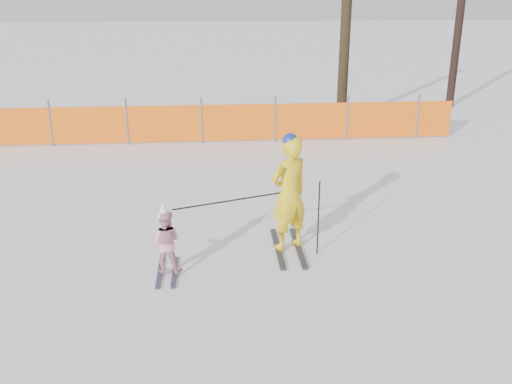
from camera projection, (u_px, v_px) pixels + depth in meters
The scene contains 6 objects.
ground at pixel (259, 263), 8.94m from camera, with size 120.00×120.00×0.00m, color white.
adult at pixel (289, 193), 9.06m from camera, with size 0.82×1.50×1.96m.
child at pixel (165, 241), 8.44m from camera, with size 0.53×0.97×1.16m.
ski_poles at pixel (267, 208), 8.81m from camera, with size 2.28×0.62×1.24m.
safety_fence at pixel (181, 123), 15.41m from camera, with size 14.98×0.06×1.25m.
tree_trunks at pixel (401, 24), 17.92m from camera, with size 4.70×2.49×6.10m.
Camera 1 is at (-0.69, -7.98, 4.13)m, focal length 40.00 mm.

